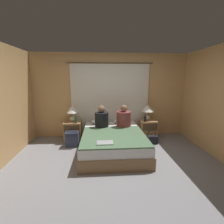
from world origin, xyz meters
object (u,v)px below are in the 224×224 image
object	(u,v)px
bed	(113,141)
pillow_left	(99,122)
beer_bottle_on_left_stand	(76,120)
person_left_in_bed	(102,119)
lamp_left	(72,110)
handbag_on_floor	(151,139)
beer_bottle_on_right_stand	(145,119)
laptop_on_bed	(105,143)
nightstand_left	(73,131)
nightstand_right	(148,129)
backpack_on_floor	(72,138)
person_right_in_bed	(124,118)
lamp_right	(148,109)
pillow_right	(122,121)

from	to	relation	value
bed	pillow_left	xyz separation A→B (m)	(-0.33, 0.82, 0.30)
bed	beer_bottle_on_left_stand	bearing A→B (deg)	147.74
pillow_left	person_left_in_bed	distance (m)	0.42
lamp_left	handbag_on_floor	distance (m)	2.37
beer_bottle_on_left_stand	beer_bottle_on_right_stand	bearing A→B (deg)	0.00
pillow_left	handbag_on_floor	distance (m)	1.56
beer_bottle_on_left_stand	laptop_on_bed	size ratio (longest dim) A/B	0.67
nightstand_left	lamp_left	distance (m)	0.60
bed	pillow_left	world-z (taller)	pillow_left
lamp_left	pillow_left	bearing A→B (deg)	-0.76
pillow_left	beer_bottle_on_right_stand	bearing A→B (deg)	-8.64
person_left_in_bed	pillow_left	bearing A→B (deg)	99.59
nightstand_right	backpack_on_floor	xyz separation A→B (m)	(-2.16, -0.42, -0.06)
nightstand_left	handbag_on_floor	world-z (taller)	nightstand_left
lamp_left	person_right_in_bed	size ratio (longest dim) A/B	0.74
lamp_right	person_left_in_bed	size ratio (longest dim) A/B	0.76
nightstand_right	lamp_right	bearing A→B (deg)	90.00
nightstand_left	beer_bottle_on_right_stand	size ratio (longest dim) A/B	2.61
pillow_left	lamp_right	bearing A→B (deg)	0.41
person_left_in_bed	pillow_right	bearing A→B (deg)	32.09
person_left_in_bed	laptop_on_bed	xyz separation A→B (m)	(0.05, -1.17, -0.20)
backpack_on_floor	pillow_right	bearing A→B (deg)	19.36
beer_bottle_on_left_stand	beer_bottle_on_right_stand	xyz separation A→B (m)	(1.96, 0.00, -0.00)
lamp_left	backpack_on_floor	distance (m)	0.82
lamp_left	beer_bottle_on_left_stand	size ratio (longest dim) A/B	2.04
nightstand_left	lamp_right	bearing A→B (deg)	1.94
person_left_in_bed	backpack_on_floor	distance (m)	0.93
bed	pillow_right	world-z (taller)	pillow_right
person_left_in_bed	beer_bottle_on_right_stand	world-z (taller)	person_left_in_bed
bed	beer_bottle_on_right_stand	world-z (taller)	beer_bottle_on_right_stand
bed	backpack_on_floor	size ratio (longest dim) A/B	5.19
person_right_in_bed	backpack_on_floor	distance (m)	1.47
lamp_right	bed	bearing A→B (deg)	-143.03
lamp_right	beer_bottle_on_left_stand	xyz separation A→B (m)	(-2.09, -0.21, -0.23)
beer_bottle_on_left_stand	handbag_on_floor	distance (m)	2.16
bed	lamp_left	size ratio (longest dim) A/B	4.49
lamp_right	pillow_right	xyz separation A→B (m)	(-0.77, -0.01, -0.35)
beer_bottle_on_right_stand	person_left_in_bed	bearing A→B (deg)	-171.83
pillow_left	person_left_in_bed	size ratio (longest dim) A/B	0.82
nightstand_left	handbag_on_floor	distance (m)	2.24
lamp_left	pillow_right	bearing A→B (deg)	-0.41
backpack_on_floor	lamp_right	bearing A→B (deg)	13.00
lamp_left	pillow_left	xyz separation A→B (m)	(0.77, -0.01, -0.35)
pillow_left	laptop_on_bed	world-z (taller)	pillow_left
nightstand_right	pillow_left	xyz separation A→B (m)	(-1.43, 0.06, 0.25)
person_left_in_bed	laptop_on_bed	world-z (taller)	person_left_in_bed
nightstand_left	pillow_left	xyz separation A→B (m)	(0.77, 0.06, 0.25)
pillow_left	pillow_right	world-z (taller)	same
lamp_left	laptop_on_bed	bearing A→B (deg)	-60.45
lamp_left	person_left_in_bed	distance (m)	0.93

